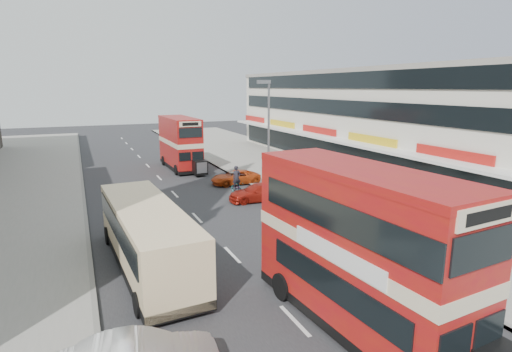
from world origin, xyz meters
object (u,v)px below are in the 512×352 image
bus_main (359,249)px  cyclist (237,185)px  coach (147,235)px  car_right_a (259,192)px  bus_second (180,143)px  pedestrian_near (315,186)px  car_right_b (235,177)px  street_lamp (268,127)px

bus_main → cyclist: bus_main is taller
coach → car_right_a: coach is taller
bus_second → car_right_a: bearing=98.0°
car_right_a → coach: bearing=-43.5°
pedestrian_near → cyclist: cyclist is taller
cyclist → car_right_b: bearing=65.8°
coach → cyclist: 12.86m
bus_second → coach: bearing=71.5°
bus_second → pedestrian_near: size_ratio=4.54×
bus_second → bus_main: bearing=86.6°
bus_second → cyclist: bus_second is taller
coach → pedestrian_near: coach is taller
pedestrian_near → cyclist: 5.75m
pedestrian_near → coach: bearing=21.0°
car_right_b → cyclist: (-1.02, -2.96, 0.16)m
bus_second → coach: size_ratio=0.87×
bus_second → car_right_b: bus_second is taller
bus_main → coach: size_ratio=0.95×
bus_second → pedestrian_near: 16.08m
car_right_a → pedestrian_near: pedestrian_near is taller
bus_main → cyclist: 17.55m
bus_main → cyclist: (2.48, 17.26, -1.98)m
street_lamp → cyclist: (-2.35, 0.23, -4.08)m
bus_main → pedestrian_near: bus_main is taller
car_right_a → cyclist: (-0.73, 2.28, 0.10)m
bus_second → cyclist: 11.24m
street_lamp → bus_main: street_lamp is taller
bus_second → car_right_b: bearing=105.8°
coach → car_right_b: (8.97, 13.04, -0.97)m
street_lamp → bus_main: (-4.83, -17.03, -2.10)m
car_right_a → car_right_b: size_ratio=1.05×
car_right_a → cyclist: 2.39m
bus_main → coach: 9.10m
bus_second → coach: bus_second is taller
car_right_b → pedestrian_near: bearing=22.4°
bus_second → pedestrian_near: (5.56, -15.02, -1.39)m
bus_second → coach: (-6.48, -21.08, -0.96)m
street_lamp → cyclist: size_ratio=3.88×
street_lamp → coach: street_lamp is taller
car_right_a → cyclist: bearing=-157.7°
bus_main → coach: bus_main is taller
car_right_b → pedestrian_near: size_ratio=2.08×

